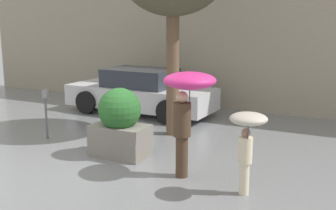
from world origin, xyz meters
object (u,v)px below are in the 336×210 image
Objects in this scene: planter_box at (120,123)px; person_adult at (187,96)px; parked_car_near at (141,93)px; parking_meter at (45,103)px; person_child at (247,134)px.

person_adult reaches higher than planter_box.
planter_box is at bearing -154.34° from parked_car_near.
planter_box is 1.21× the size of parking_meter.
person_adult reaches higher than parking_meter.
planter_box is at bearing 117.22° from person_adult.
person_adult is at bearing -139.27° from parked_car_near.
planter_box is 3.03m from person_child.
planter_box is at bearing -137.54° from person_child.
person_adult reaches higher than parked_car_near.
person_child is at bearing -11.95° from parking_meter.
person_adult is 4.07m from parking_meter.
person_adult is at bearing -10.12° from parking_meter.
parked_car_near is at bearing 80.00° from parking_meter.
person_child is (2.90, -0.80, 0.35)m from planter_box.
parking_meter is (-2.26, 0.29, 0.16)m from planter_box.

